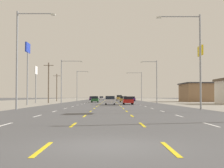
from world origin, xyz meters
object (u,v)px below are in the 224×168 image
Objects in this scene: hatchback_center_turn_nearest at (110,100)px; streetlight_right_row_2 at (140,84)px; streetlight_left_row_2 at (78,84)px; sedan_far_left_distant_a at (93,98)px; pole_sign_left_row_1 at (28,57)px; suv_inner_right_farther at (119,98)px; hatchback_inner_right_midfar at (123,99)px; sedan_inner_right_near at (128,100)px; pole_sign_left_row_2 at (36,75)px; hatchback_far_left_farthest at (92,98)px; sedan_far_right_far at (132,99)px; streetlight_right_row_1 at (155,79)px; pole_sign_right_row_1 at (200,59)px; hatchback_inner_left_mid at (95,99)px; streetlight_left_row_1 at (64,78)px; streetlight_left_row_0 at (21,53)px; hatchback_inner_left_distant_b at (101,98)px; streetlight_right_row_0 at (196,54)px.

hatchback_center_turn_nearest is 45.41m from streetlight_right_row_2.
streetlight_left_row_2 reaches higher than streetlight_right_row_2.
pole_sign_left_row_1 is (-6.68, -81.94, 7.40)m from sedan_far_left_distant_a.
hatchback_inner_right_midfar is at bearing -90.14° from suv_inner_right_farther.
pole_sign_left_row_2 reaches higher than sedan_inner_right_near.
suv_inner_right_farther reaches higher than hatchback_far_left_farthest.
sedan_inner_right_near is at bearing -90.21° from suv_inner_right_farther.
sedan_far_right_far is 31.54m from streetlight_right_row_1.
pole_sign_right_row_1 is at bearing -30.17° from pole_sign_left_row_2.
hatchback_inner_left_mid is at bearing 128.52° from pole_sign_right_row_1.
streetlight_left_row_1 is 1.01× the size of streetlight_right_row_1.
sedan_far_right_far is 0.54× the size of pole_sign_left_row_2.
streetlight_left_row_1 reaches higher than streetlight_right_row_1.
sedan_inner_right_near is at bearing -73.05° from streetlight_left_row_2.
streetlight_left_row_0 is (-6.27, -42.64, 5.48)m from hatchback_inner_left_mid.
sedan_far_left_distant_a is (-3.62, 58.15, -0.03)m from hatchback_inner_left_mid.
sedan_inner_right_near is at bearing -98.13° from streetlight_right_row_2.
streetlight_left_row_0 reaches higher than hatchback_center_turn_nearest.
hatchback_inner_left_mid is at bearing -116.27° from sedan_far_right_far.
hatchback_inner_right_midfar is 0.42× the size of streetlight_right_row_2.
pole_sign_left_row_1 is 1.05× the size of pole_sign_right_row_1.
suv_inner_right_farther is 1.26× the size of hatchback_inner_left_distant_b.
hatchback_inner_left_mid reaches higher than sedan_far_left_distant_a.
sedan_inner_right_near is 45.49m from streetlight_left_row_2.
pole_sign_left_row_1 is 19.36m from streetlight_left_row_0.
sedan_far_left_distant_a is at bearing 87.86° from streetlight_left_row_1.
sedan_inner_right_near is 0.41× the size of streetlight_left_row_0.
sedan_far_left_distant_a is at bearing 85.60° from streetlight_left_row_2.
streetlight_right_row_1 is (13.28, -9.80, 4.47)m from hatchback_inner_left_mid.
streetlight_right_row_1 is (19.55, 32.84, -1.01)m from streetlight_left_row_0.
streetlight_left_row_0 is (6.88, -37.47, -0.11)m from pole_sign_left_row_2.
hatchback_inner_left_mid and hatchback_inner_right_midfar have the same top height.
sedan_far_left_distant_a is 0.42× the size of streetlight_right_row_0.
pole_sign_left_row_2 is 26.86m from streetlight_right_row_1.
sedan_inner_right_near is 14.51m from pole_sign_right_row_1.
pole_sign_right_row_1 is (18.94, -84.80, 7.08)m from hatchback_inner_left_distant_b.
streetlight_left_row_2 is at bearing 90.28° from streetlight_left_row_1.
hatchback_far_left_farthest is 0.39× the size of pole_sign_right_row_1.
sedan_far_right_far is 17.58m from streetlight_left_row_2.
streetlight_left_row_0 reaches higher than suv_inner_right_farther.
pole_sign_left_row_1 is 1.15× the size of streetlight_right_row_1.
streetlight_left_row_1 is at bearing 120.41° from streetlight_right_row_0.
hatchback_inner_right_midfar is 0.87× the size of sedan_far_right_far.
streetlight_right_row_1 is at bearing -84.92° from sedan_far_right_far.
hatchback_far_left_farthest is at bearing 87.40° from streetlight_left_row_1.
sedan_far_left_distant_a is 0.49× the size of streetlight_right_row_2.
hatchback_inner_left_distant_b is at bearing 37.42° from sedan_far_left_distant_a.
suv_inner_right_farther is at bearing -60.40° from sedan_far_left_distant_a.
hatchback_inner_left_distant_b is 71.18m from streetlight_left_row_1.
pole_sign_left_row_1 is (-17.39, -63.10, 7.13)m from suv_inner_right_farther.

